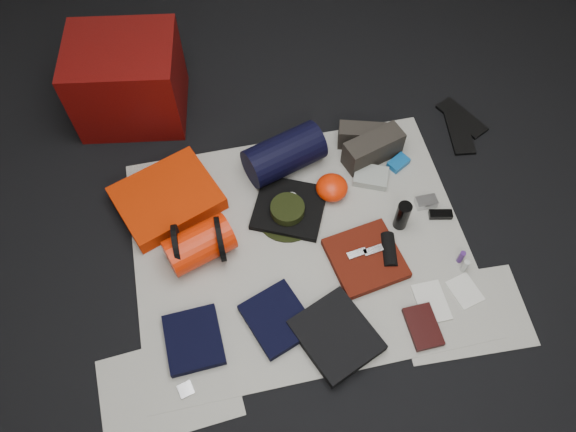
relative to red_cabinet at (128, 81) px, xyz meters
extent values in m
cube|color=black|center=(0.71, -1.04, -0.24)|extent=(4.50, 4.50, 0.02)
cube|color=beige|center=(0.71, -1.04, -0.23)|extent=(1.60, 1.30, 0.01)
cube|color=beige|center=(0.01, -1.59, -0.23)|extent=(0.61, 0.44, 0.00)
cube|color=beige|center=(1.36, -1.54, -0.23)|extent=(0.60, 0.43, 0.00)
cube|color=#520706|center=(0.00, 0.00, 0.00)|extent=(0.62, 0.55, 0.46)
cube|color=red|center=(0.11, -0.66, -0.18)|extent=(0.59, 0.54, 0.09)
cylinder|color=red|center=(0.23, -0.98, -0.13)|extent=(0.36, 0.27, 0.18)
cylinder|color=black|center=(0.13, -0.98, -0.12)|extent=(0.02, 0.22, 0.22)
cylinder|color=black|center=(0.33, -0.98, -0.12)|extent=(0.03, 0.22, 0.22)
cylinder|color=black|center=(0.73, -0.56, -0.12)|extent=(0.45, 0.32, 0.21)
cylinder|color=black|center=(0.68, -0.86, -0.22)|extent=(0.40, 0.40, 0.01)
cylinder|color=black|center=(0.68, -0.86, -0.18)|extent=(0.17, 0.17, 0.07)
cube|color=#2C2822|center=(1.20, -0.61, -0.15)|extent=(0.34, 0.21, 0.16)
cube|color=#2C2822|center=(1.17, -0.51, -0.16)|extent=(0.28, 0.17, 0.13)
cube|color=black|center=(1.72, -0.54, -0.22)|extent=(0.15, 0.32, 0.02)
cube|color=black|center=(1.77, -0.45, -0.22)|extent=(0.23, 0.32, 0.02)
cube|color=black|center=(0.14, -1.41, -0.20)|extent=(0.25, 0.29, 0.04)
cube|color=black|center=(0.52, -1.39, -0.20)|extent=(0.34, 0.36, 0.04)
cube|color=black|center=(0.76, -1.53, -0.20)|extent=(0.41, 0.43, 0.05)
cube|color=black|center=(0.70, -0.83, -0.21)|extent=(0.44, 0.43, 0.03)
cube|color=#4F1208|center=(0.99, -1.19, -0.20)|extent=(0.37, 0.37, 0.04)
ellipsoid|color=red|center=(0.93, -0.78, -0.17)|extent=(0.18, 0.18, 0.11)
cube|color=gray|center=(1.15, -0.74, -0.20)|extent=(0.21, 0.19, 0.04)
cylinder|color=black|center=(1.22, -1.03, -0.14)|extent=(0.08, 0.08, 0.17)
cylinder|color=black|center=(1.11, -1.18, -0.19)|extent=(0.10, 0.19, 0.07)
cube|color=#B8B9BE|center=(1.38, -0.95, -0.20)|extent=(0.11, 0.06, 0.04)
cube|color=#0F5597|center=(1.32, -0.68, -0.21)|extent=(0.13, 0.12, 0.04)
cylinder|color=#44216A|center=(1.43, -1.28, -0.19)|extent=(0.04, 0.04, 0.08)
cylinder|color=#B0B5B0|center=(1.43, -1.33, -0.18)|extent=(0.03, 0.03, 0.08)
cube|color=black|center=(1.15, -1.56, -0.21)|extent=(0.14, 0.20, 0.03)
cube|color=silver|center=(1.23, -1.46, -0.22)|extent=(0.14, 0.20, 0.01)
cube|color=silver|center=(1.40, -1.44, -0.22)|extent=(0.15, 0.18, 0.01)
cube|color=black|center=(1.43, -1.03, -0.21)|extent=(0.12, 0.07, 0.03)
cube|color=#B8B9BE|center=(0.08, -1.61, -0.22)|extent=(0.07, 0.07, 0.01)
cylinder|color=silver|center=(0.72, -0.80, -0.17)|extent=(0.05, 0.05, 0.03)
cube|color=#B8B9BE|center=(0.95, -1.17, -0.18)|extent=(0.10, 0.05, 0.01)
cube|color=#B8B9BE|center=(1.03, -1.17, -0.18)|extent=(0.10, 0.05, 0.01)
camera|label=1|loc=(0.38, -2.26, 2.20)|focal=35.00mm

